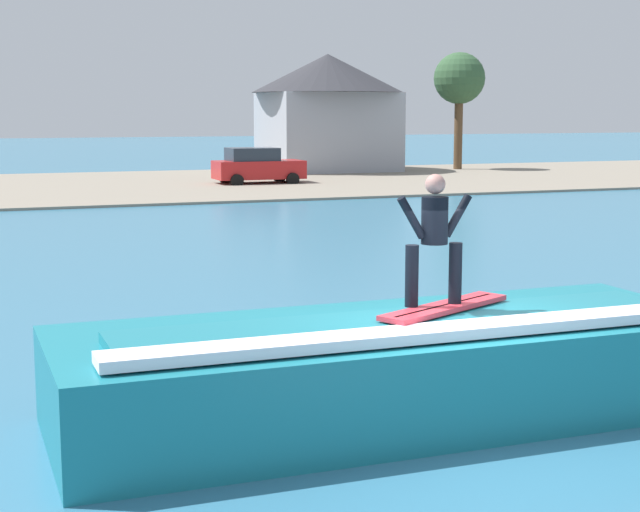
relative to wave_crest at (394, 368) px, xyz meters
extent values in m
plane|color=teal|center=(0.44, -0.79, -0.61)|extent=(260.00, 260.00, 0.00)
cube|color=teal|center=(0.00, 0.03, -0.04)|extent=(8.06, 2.83, 1.14)
cube|color=teal|center=(0.00, -0.32, 0.60)|extent=(6.85, 1.27, 0.13)
cube|color=white|center=(0.00, -0.89, 0.62)|extent=(7.25, 0.51, 0.12)
cube|color=#D8333F|center=(0.62, -0.09, 0.71)|extent=(2.05, 1.29, 0.06)
cube|color=black|center=(0.62, -0.09, 0.74)|extent=(1.74, 0.89, 0.01)
cylinder|color=black|center=(0.20, -0.04, 1.11)|extent=(0.16, 0.16, 0.74)
cylinder|color=black|center=(0.78, -0.04, 1.11)|extent=(0.16, 0.16, 0.74)
cylinder|color=black|center=(0.49, -0.04, 1.76)|extent=(0.32, 0.32, 0.56)
sphere|color=tan|center=(0.49, -0.04, 2.19)|extent=(0.24, 0.24, 0.24)
cylinder|color=black|center=(0.19, -0.04, 1.81)|extent=(0.37, 0.10, 0.52)
cylinder|color=black|center=(0.79, -0.04, 1.81)|extent=(0.37, 0.10, 0.52)
cube|color=gray|center=(0.44, 37.62, -0.56)|extent=(120.00, 20.78, 0.10)
cube|color=red|center=(9.56, 36.19, 0.16)|extent=(4.40, 1.97, 0.90)
cube|color=#262D38|center=(9.23, 36.19, 0.93)|extent=(2.42, 1.77, 0.64)
cylinder|color=black|center=(10.99, 37.23, -0.29)|extent=(0.64, 0.22, 0.64)
cylinder|color=black|center=(10.99, 35.16, -0.29)|extent=(0.64, 0.22, 0.64)
cylinder|color=black|center=(8.13, 37.23, -0.29)|extent=(0.64, 0.22, 0.64)
cylinder|color=black|center=(8.13, 35.16, -0.29)|extent=(0.64, 0.22, 0.64)
cube|color=#9EA3AD|center=(16.57, 44.72, 1.77)|extent=(7.36, 6.24, 4.75)
cone|color=#2D2D33|center=(16.57, 44.72, 5.28)|extent=(9.13, 9.13, 2.28)
cylinder|color=brown|center=(24.59, 43.12, 1.75)|extent=(0.52, 0.52, 4.71)
sphere|color=#335634|center=(24.59, 43.12, 5.04)|extent=(3.14, 3.14, 3.14)
camera|label=1|loc=(-4.85, -10.26, 3.04)|focal=54.63mm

